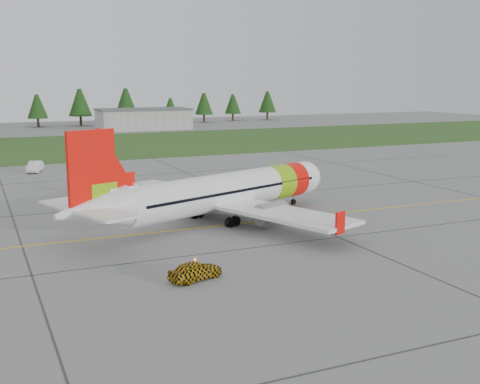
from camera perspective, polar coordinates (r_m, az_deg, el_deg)
name	(u,v)px	position (r m, az deg, el deg)	size (l,w,h in m)	color
ground	(231,251)	(47.72, -0.84, -5.58)	(320.00, 320.00, 0.00)	gray
aircraft	(221,192)	(57.25, -1.77, -0.02)	(30.08, 28.59, 9.50)	white
follow_me_car	(195,252)	(40.58, -4.29, -5.72)	(1.54, 1.31, 3.83)	#E5A90C
service_van	(34,156)	(92.57, -18.94, 3.27)	(1.67, 1.58, 4.79)	white
grass_strip	(70,147)	(126.11, -15.79, 4.17)	(320.00, 50.00, 0.03)	#30561E
taxi_guideline	(196,228)	(54.90, -4.15, -3.43)	(120.00, 0.25, 0.02)	gold
hangar_east	(144,120)	(166.14, -9.12, 6.79)	(24.00, 12.00, 5.20)	#A8A8A3
treeline	(39,109)	(181.19, -18.54, 7.45)	(160.00, 8.00, 10.00)	#1C3F14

